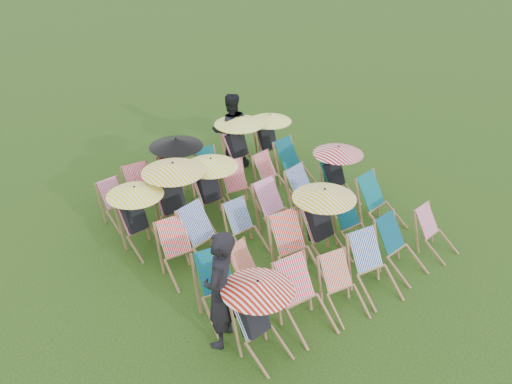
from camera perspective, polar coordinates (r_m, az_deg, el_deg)
ground at (r=10.98m, az=1.17°, el=-4.59°), size 100.00×100.00×0.00m
deckchair_0 at (r=8.24m, az=0.41°, el=-12.48°), size 1.04×1.10×1.23m
deckchair_1 at (r=8.80m, az=4.97°, el=-10.59°), size 0.76×1.00×1.02m
deckchair_2 at (r=9.19m, az=8.79°, el=-9.40°), size 0.73×0.91×0.88m
deckchair_3 at (r=9.60m, az=11.82°, el=-7.40°), size 0.81×1.01×0.99m
deckchair_4 at (r=10.19m, az=14.34°, el=-5.42°), size 0.68×0.92×0.96m
deckchair_5 at (r=10.88m, az=17.61°, el=-3.88°), size 0.61×0.81×0.83m
deckchair_6 at (r=8.96m, az=-3.43°, el=-9.73°), size 0.82×1.02×1.00m
deckchair_7 at (r=9.44m, az=-0.43°, el=-8.02°), size 0.68×0.84×0.82m
deckchair_8 at (r=9.80m, az=4.07°, el=-5.71°), size 0.80×1.03×1.03m
deckchair_9 at (r=10.17m, az=6.92°, el=-3.13°), size 1.13×1.17×1.34m
deckchair_10 at (r=10.72m, az=9.82°, el=-3.26°), size 0.62×0.83×0.86m
deckchair_11 at (r=11.32m, az=12.47°, el=-1.19°), size 0.76×0.99×1.01m
deckchair_12 at (r=9.86m, az=-7.50°, el=-5.99°), size 0.73×0.94×0.94m
deckchair_13 at (r=10.10m, az=-4.79°, el=-4.57°), size 0.85×1.06×1.03m
deckchair_14 at (r=10.46m, az=-0.99°, el=-3.64°), size 0.58×0.81×0.86m
deckchair_15 at (r=10.91m, az=2.22°, el=-1.78°), size 0.69×0.93×0.97m
deckchair_16 at (r=11.37m, az=5.54°, el=-0.40°), size 0.84×1.04×1.01m
deckchair_17 at (r=11.95m, az=8.31°, el=1.79°), size 1.04×1.10×1.23m
deckchair_18 at (r=10.59m, az=-11.67°, el=-2.50°), size 1.03×1.09×1.23m
deckchair_19 at (r=10.90m, az=-8.10°, el=-0.53°), size 1.19×1.27×1.42m
deckchair_20 at (r=11.28m, az=-4.37°, el=0.37°), size 1.08×1.13×1.28m
deckchair_21 at (r=11.70m, az=-1.65°, el=0.41°), size 0.74×0.94×0.92m
deckchair_22 at (r=12.26m, az=1.64°, el=1.67°), size 0.63×0.83×0.84m
deckchair_23 at (r=12.62m, az=4.00°, el=2.79°), size 0.72×0.95×0.97m
deckchair_24 at (r=11.55m, az=-13.58°, el=-1.17°), size 0.60×0.80×0.83m
deckchair_25 at (r=11.76m, az=-11.15°, el=0.01°), size 0.73×0.93×0.94m
deckchair_26 at (r=12.05m, az=-7.71°, el=2.38°), size 1.12×1.19×1.33m
deckchair_27 at (r=12.51m, az=-4.50°, el=2.17°), size 0.70×0.86×0.84m
deckchair_28 at (r=13.00m, az=-1.51°, el=4.78°), size 1.13×1.19×1.33m
deckchair_29 at (r=13.45m, az=1.44°, el=5.33°), size 1.01×1.07×1.20m
person_left at (r=8.24m, az=-3.59°, el=-9.75°), size 0.83×0.78×1.91m
person_rear at (r=13.25m, az=-2.55°, el=6.16°), size 1.08×0.98×1.79m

